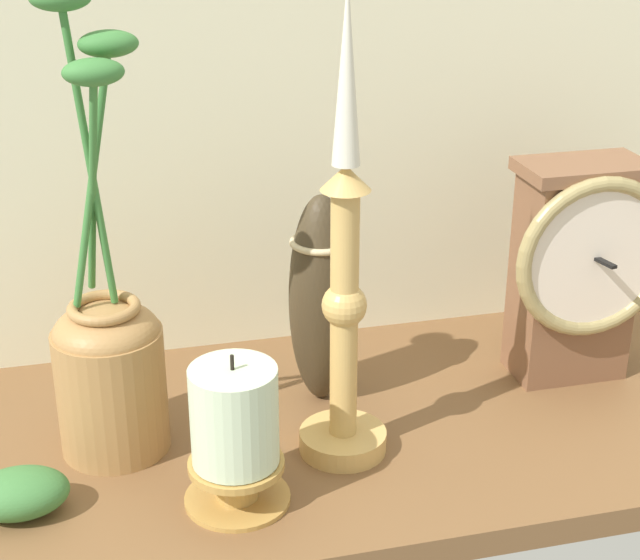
{
  "coord_description": "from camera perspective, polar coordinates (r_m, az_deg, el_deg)",
  "views": [
    {
      "loc": [
        -30.06,
        -73.41,
        47.11
      ],
      "look_at": [
        -11.78,
        0.0,
        14.0
      ],
      "focal_mm": 55.31,
      "sensor_mm": 36.0,
      "label": 1
    }
  ],
  "objects": [
    {
      "name": "brass_vase_jar",
      "position": [
        0.83,
        -12.12,
        -4.27
      ],
      "size": [
        9.19,
        9.23,
        38.63
      ],
      "color": "#AA7D48",
      "rests_on": "ground_plane"
    },
    {
      "name": "pillar_candle_front",
      "position": [
        0.76,
        -4.94,
        -8.85
      ],
      "size": [
        8.39,
        8.39,
        12.93
      ],
      "color": "#BA8D44",
      "rests_on": "ground_plane"
    },
    {
      "name": "ground_plane",
      "position": [
        0.93,
        7.14,
        -7.91
      ],
      "size": [
        100.0,
        36.0,
        2.4
      ],
      "primitive_type": "cube",
      "color": "brown"
    },
    {
      "name": "tall_ceramic_vase",
      "position": [
        0.88,
        0.06,
        -1.07
      ],
      "size": [
        5.84,
        5.84,
        19.95
      ],
      "color": "#3E3220",
      "rests_on": "ground_plane"
    },
    {
      "name": "candlestick_tall_left",
      "position": [
        0.79,
        1.42,
        -1.06
      ],
      "size": [
        7.44,
        7.44,
        39.5
      ],
      "color": "tan",
      "rests_on": "ground_plane"
    },
    {
      "name": "mantel_clock",
      "position": [
        0.95,
        14.68,
        0.74
      ],
      "size": [
        15.37,
        9.84,
        21.32
      ],
      "color": "brown",
      "rests_on": "ground_plane"
    },
    {
      "name": "ivy_sprig",
      "position": [
        0.81,
        -17.0,
        -11.72
      ],
      "size": [
        7.61,
        5.33,
        3.71
      ],
      "color": "#3F793B",
      "rests_on": "ground_plane"
    },
    {
      "name": "back_wall",
      "position": [
        0.98,
        4.23,
        14.98
      ],
      "size": [
        120.0,
        2.0,
        65.0
      ],
      "primitive_type": "cube",
      "color": "beige",
      "rests_on": "ground_plane"
    }
  ]
}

